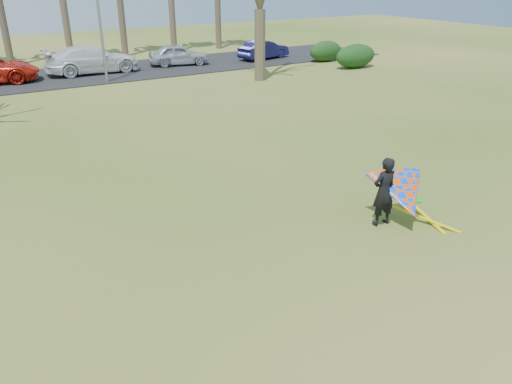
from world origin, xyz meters
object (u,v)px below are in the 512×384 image
car_5 (264,50)px  streetlight (100,1)px  car_3 (92,60)px  car_4 (178,55)px  kite_flyer (401,194)px

car_5 → streetlight: bearing=87.6°
car_3 → car_4: 5.77m
car_4 → car_5: (6.32, -0.84, -0.02)m
car_4 → car_5: car_4 is taller
car_4 → car_3: bearing=101.8°
streetlight → car_5: (11.99, 2.18, -3.74)m
streetlight → kite_flyer: streetlight is taller
streetlight → car_5: size_ratio=1.99×
car_4 → streetlight: bearing=131.2°
car_5 → kite_flyer: kite_flyer is taller
kite_flyer → car_3: bearing=93.0°
streetlight → car_3: streetlight is taller
kite_flyer → streetlight: bearing=93.2°
streetlight → car_4: bearing=28.0°
car_4 → kite_flyer: 24.94m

